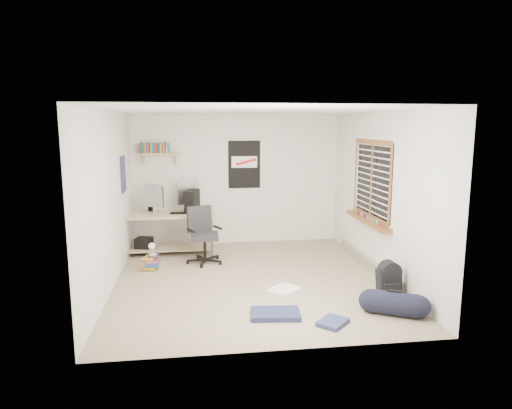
{
  "coord_description": "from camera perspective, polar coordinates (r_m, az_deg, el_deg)",
  "views": [
    {
      "loc": [
        -0.81,
        -6.56,
        2.29
      ],
      "look_at": [
        0.13,
        0.41,
        1.07
      ],
      "focal_mm": 32.0,
      "sensor_mm": 36.0,
      "label": 1
    }
  ],
  "objects": [
    {
      "name": "tshirt",
      "position": [
        6.52,
        3.55,
        -10.58
      ],
      "size": [
        0.52,
        0.53,
        0.04
      ],
      "primitive_type": "cube",
      "rotation": [
        0.0,
        0.0,
        0.8
      ],
      "color": "white",
      "rests_on": "floor"
    },
    {
      "name": "monitor_right",
      "position": [
        8.57,
        -8.53,
        0.78
      ],
      "size": [
        0.42,
        0.26,
        0.45
      ],
      "primitive_type": "cube",
      "rotation": [
        0.0,
        0.0,
        0.43
      ],
      "color": "#B5B5BB",
      "rests_on": "desk"
    },
    {
      "name": "book_stack",
      "position": [
        7.54,
        -12.88,
        -6.94
      ],
      "size": [
        0.56,
        0.5,
        0.33
      ],
      "primitive_type": "cube",
      "rotation": [
        0.0,
        0.0,
        0.24
      ],
      "color": "brown",
      "rests_on": "floor"
    },
    {
      "name": "left_wall",
      "position": [
        6.75,
        -17.81,
        0.47
      ],
      "size": [
        0.01,
        4.5,
        2.5
      ],
      "primitive_type": "cube",
      "color": "silver",
      "rests_on": "ground"
    },
    {
      "name": "monitor_left",
      "position": [
        8.39,
        -12.61,
        0.29
      ],
      "size": [
        0.37,
        0.24,
        0.4
      ],
      "primitive_type": "cube",
      "rotation": [
        0.0,
        0.0,
        -0.43
      ],
      "color": "#A8A9AD",
      "rests_on": "desk"
    },
    {
      "name": "jeans_b",
      "position": [
        5.57,
        9.57,
        -14.31
      ],
      "size": [
        0.45,
        0.45,
        0.05
      ],
      "primitive_type": "cube",
      "rotation": [
        0.0,
        0.0,
        0.79
      ],
      "color": "navy",
      "rests_on": "floor"
    },
    {
      "name": "speaker_left",
      "position": [
        8.66,
        -13.04,
        -0.24
      ],
      "size": [
        0.11,
        0.11,
        0.16
      ],
      "primitive_type": "cube",
      "rotation": [
        0.0,
        0.0,
        0.43
      ],
      "color": "black",
      "rests_on": "desk"
    },
    {
      "name": "back_wall",
      "position": [
        8.91,
        -2.44,
        3.09
      ],
      "size": [
        4.0,
        0.01,
        2.5
      ],
      "primitive_type": "cube",
      "color": "silver",
      "rests_on": "ground"
    },
    {
      "name": "jeans_a",
      "position": [
        5.71,
        2.43,
        -13.51
      ],
      "size": [
        0.63,
        0.44,
        0.06
      ],
      "primitive_type": "cube",
      "rotation": [
        0.0,
        0.0,
        -0.11
      ],
      "color": "#22294F",
      "rests_on": "floor"
    },
    {
      "name": "office_chair",
      "position": [
        7.71,
        -6.45,
        -3.75
      ],
      "size": [
        0.82,
        0.82,
        0.96
      ],
      "primitive_type": "cube",
      "rotation": [
        0.0,
        0.0,
        0.4
      ],
      "color": "#27272A",
      "rests_on": "floor"
    },
    {
      "name": "ceiling",
      "position": [
        6.61,
        -0.69,
        11.67
      ],
      "size": [
        4.0,
        4.5,
        0.01
      ],
      "primitive_type": "cube",
      "color": "white",
      "rests_on": "ground"
    },
    {
      "name": "window",
      "position": [
        7.44,
        14.14,
        3.03
      ],
      "size": [
        0.1,
        1.5,
        1.26
      ],
      "primitive_type": "cube",
      "color": "brown",
      "rests_on": "right_wall"
    },
    {
      "name": "poster_back_wall",
      "position": [
        8.87,
        -1.47,
        5.02
      ],
      "size": [
        0.62,
        0.03,
        0.92
      ],
      "primitive_type": "cube",
      "color": "black",
      "rests_on": "back_wall"
    },
    {
      "name": "wall_shelf",
      "position": [
        8.74,
        -11.96,
        6.25
      ],
      "size": [
        0.8,
        0.22,
        0.24
      ],
      "primitive_type": "cube",
      "color": "tan",
      "rests_on": "back_wall"
    },
    {
      "name": "poster_left_wall",
      "position": [
        7.89,
        -16.27,
        3.67
      ],
      "size": [
        0.02,
        0.42,
        0.6
      ],
      "primitive_type": "cube",
      "color": "navy",
      "rests_on": "left_wall"
    },
    {
      "name": "backpack",
      "position": [
        6.47,
        16.27,
        -9.44
      ],
      "size": [
        0.31,
        0.25,
        0.4
      ],
      "primitive_type": "cube",
      "rotation": [
        0.0,
        0.0,
        0.04
      ],
      "color": "black",
      "rests_on": "floor"
    },
    {
      "name": "subwoofer",
      "position": [
        8.54,
        -13.82,
        -5.07
      ],
      "size": [
        0.33,
        0.33,
        0.31
      ],
      "primitive_type": "cube",
      "rotation": [
        0.0,
        0.0,
        -0.22
      ],
      "color": "black",
      "rests_on": "floor"
    },
    {
      "name": "baseboard_heater",
      "position": [
        7.72,
        13.75,
        -7.05
      ],
      "size": [
        0.08,
        2.5,
        0.18
      ],
      "primitive_type": "cube",
      "color": "#B7B2A8",
      "rests_on": "floor"
    },
    {
      "name": "desk_lamp",
      "position": [
        7.46,
        -12.81,
        -5.29
      ],
      "size": [
        0.16,
        0.22,
        0.2
      ],
      "primitive_type": "cube",
      "rotation": [
        0.0,
        0.0,
        -0.2
      ],
      "color": "white",
      "rests_on": "book_stack"
    },
    {
      "name": "speaker_right",
      "position": [
        8.39,
        -8.66,
        -0.43
      ],
      "size": [
        0.1,
        0.1,
        0.16
      ],
      "primitive_type": "cube",
      "rotation": [
        0.0,
        0.0,
        0.39
      ],
      "color": "black",
      "rests_on": "desk"
    },
    {
      "name": "pc_tower",
      "position": [
        8.4,
        -8.0,
        0.45
      ],
      "size": [
        0.29,
        0.43,
        0.41
      ],
      "primitive_type": "cube",
      "rotation": [
        0.0,
        0.0,
        -0.31
      ],
      "color": "black",
      "rests_on": "desk"
    },
    {
      "name": "floor",
      "position": [
        7.0,
        -0.64,
        -9.34
      ],
      "size": [
        4.0,
        4.5,
        0.01
      ],
      "primitive_type": "cube",
      "color": "gray",
      "rests_on": "ground"
    },
    {
      "name": "duffel_bag",
      "position": [
        5.95,
        16.87,
        -11.82
      ],
      "size": [
        0.4,
        0.4,
        0.57
      ],
      "primitive_type": "cylinder",
      "rotation": [
        0.0,
        0.0,
        -0.49
      ],
      "color": "black",
      "rests_on": "floor"
    },
    {
      "name": "desk",
      "position": [
        8.44,
        -10.68,
        -3.56
      ],
      "size": [
        1.71,
        0.96,
        0.74
      ],
      "primitive_type": "cube",
      "rotation": [
        0.0,
        0.0,
        -0.16
      ],
      "color": "#D3B292",
      "rests_on": "floor"
    },
    {
      "name": "keyboard",
      "position": [
        8.3,
        -9.25,
        -1.04
      ],
      "size": [
        0.42,
        0.16,
        0.02
      ],
      "primitive_type": "cube",
      "rotation": [
        0.0,
        0.0,
        -0.05
      ],
      "color": "black",
      "rests_on": "desk"
    },
    {
      "name": "right_wall",
      "position": [
        7.21,
        15.35,
        1.16
      ],
      "size": [
        0.01,
        4.5,
        2.5
      ],
      "primitive_type": "cube",
      "color": "silver",
      "rests_on": "ground"
    }
  ]
}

